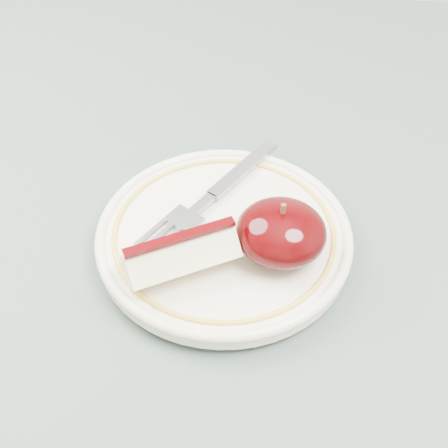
% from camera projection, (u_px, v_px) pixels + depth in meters
% --- Properties ---
extents(table, '(0.90, 0.90, 0.75)m').
position_uv_depth(table, '(123.00, 282.00, 0.60)').
color(table, brown).
rests_on(table, ground).
extents(plate, '(0.21, 0.21, 0.02)m').
position_uv_depth(plate, '(224.00, 236.00, 0.50)').
color(plate, beige).
rests_on(plate, table).
extents(apple_half, '(0.07, 0.07, 0.05)m').
position_uv_depth(apple_half, '(281.00, 233.00, 0.47)').
color(apple_half, black).
rests_on(apple_half, plate).
extents(apple_wedge, '(0.09, 0.08, 0.04)m').
position_uv_depth(apple_wedge, '(181.00, 255.00, 0.46)').
color(apple_wedge, beige).
rests_on(apple_wedge, plate).
extents(fork, '(0.10, 0.16, 0.00)m').
position_uv_depth(fork, '(211.00, 197.00, 0.52)').
color(fork, gray).
rests_on(fork, plate).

